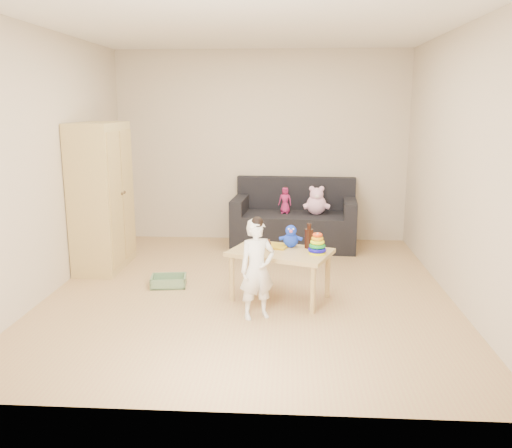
# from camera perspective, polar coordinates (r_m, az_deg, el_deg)

# --- Properties ---
(room) EXTENTS (4.50, 4.50, 4.50)m
(room) POSITION_cam_1_polar(r_m,az_deg,el_deg) (5.31, -0.71, 6.29)
(room) COLOR tan
(room) RESTS_ON ground
(wardrobe) EXTENTS (0.47, 0.93, 1.68)m
(wardrobe) POSITION_cam_1_polar(r_m,az_deg,el_deg) (6.46, -15.94, 2.79)
(wardrobe) COLOR tan
(wardrobe) RESTS_ON ground
(sofa) EXTENTS (1.67, 0.92, 0.46)m
(sofa) POSITION_cam_1_polar(r_m,az_deg,el_deg) (7.27, 4.02, -0.63)
(sofa) COLOR black
(sofa) RESTS_ON ground
(play_table) EXTENTS (1.08, 0.88, 0.49)m
(play_table) POSITION_cam_1_polar(r_m,az_deg,el_deg) (5.30, 2.56, -5.38)
(play_table) COLOR tan
(play_table) RESTS_ON ground
(storage_bin) EXTENTS (0.40, 0.32, 0.11)m
(storage_bin) POSITION_cam_1_polar(r_m,az_deg,el_deg) (5.80, -9.19, -5.95)
(storage_bin) COLOR gray
(storage_bin) RESTS_ON ground
(toddler) EXTENTS (0.38, 0.33, 0.88)m
(toddler) POSITION_cam_1_polar(r_m,az_deg,el_deg) (4.79, 0.13, -4.93)
(toddler) COLOR white
(toddler) RESTS_ON ground
(pink_bear) EXTENTS (0.32, 0.29, 0.32)m
(pink_bear) POSITION_cam_1_polar(r_m,az_deg,el_deg) (7.16, 6.38, 2.27)
(pink_bear) COLOR #FFBBE6
(pink_bear) RESTS_ON sofa
(doll) EXTENTS (0.19, 0.15, 0.34)m
(doll) POSITION_cam_1_polar(r_m,az_deg,el_deg) (7.18, 3.08, 2.47)
(doll) COLOR #AB2060
(doll) RESTS_ON sofa
(ring_stacker) EXTENTS (0.18, 0.18, 0.20)m
(ring_stacker) POSITION_cam_1_polar(r_m,az_deg,el_deg) (5.13, 6.47, -2.26)
(ring_stacker) COLOR #FCFF0D
(ring_stacker) RESTS_ON play_table
(brown_bottle) EXTENTS (0.08, 0.08, 0.24)m
(brown_bottle) POSITION_cam_1_polar(r_m,az_deg,el_deg) (5.33, 5.58, -1.44)
(brown_bottle) COLOR black
(brown_bottle) RESTS_ON play_table
(blue_plush) EXTENTS (0.22, 0.19, 0.23)m
(blue_plush) POSITION_cam_1_polar(r_m,az_deg,el_deg) (5.35, 3.70, -1.23)
(blue_plush) COLOR blue
(blue_plush) RESTS_ON play_table
(wooden_figure) EXTENTS (0.06, 0.05, 0.11)m
(wooden_figure) POSITION_cam_1_polar(r_m,az_deg,el_deg) (5.22, 1.34, -2.20)
(wooden_figure) COLOR brown
(wooden_figure) RESTS_ON play_table
(yellow_book) EXTENTS (0.27, 0.27, 0.02)m
(yellow_book) POSITION_cam_1_polar(r_m,az_deg,el_deg) (5.36, 2.16, -2.34)
(yellow_book) COLOR gold
(yellow_book) RESTS_ON play_table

